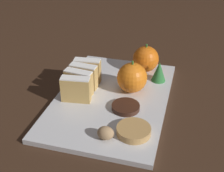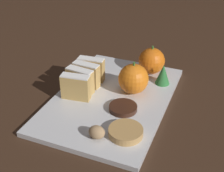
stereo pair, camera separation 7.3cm
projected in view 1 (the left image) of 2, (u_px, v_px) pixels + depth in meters
The scene contains 12 objects.
ground_plane at pixel (112, 101), 0.75m from camera, with size 6.00×6.00×0.00m, color #382316.
serving_platter at pixel (112, 99), 0.75m from camera, with size 0.26×0.39×0.01m.
stollen_slice_front at pixel (76, 89), 0.72m from camera, with size 0.07×0.03×0.06m.
stollen_slice_second at pixel (79, 82), 0.74m from camera, with size 0.07×0.03×0.06m.
stollen_slice_third at pixel (84, 76), 0.77m from camera, with size 0.07×0.03×0.06m.
stollen_slice_fourth at pixel (87, 70), 0.79m from camera, with size 0.07×0.03×0.06m.
orange_near at pixel (146, 59), 0.84m from camera, with size 0.07×0.07×0.08m.
orange_far at pixel (132, 78), 0.75m from camera, with size 0.07×0.07×0.08m.
walnut at pixel (106, 133), 0.61m from camera, with size 0.03×0.03×0.03m.
chocolate_cookie at pixel (126, 107), 0.70m from camera, with size 0.06×0.06×0.01m.
gingerbread_cookie at pixel (134, 131), 0.63m from camera, with size 0.07×0.07×0.02m.
evergreen_sprig at pixel (159, 71), 0.80m from camera, with size 0.04×0.04×0.05m.
Camera 1 is at (0.17, -0.60, 0.42)m, focal length 50.00 mm.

